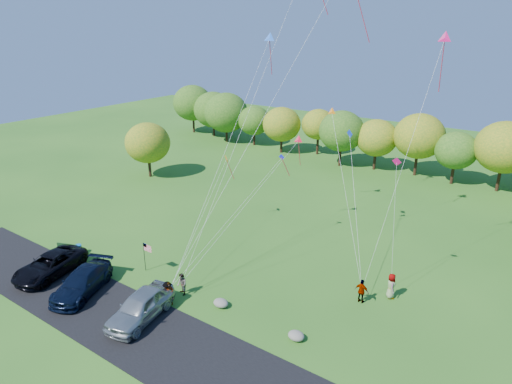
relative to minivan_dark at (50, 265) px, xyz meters
The scene contains 17 objects.
ground 10.60m from the minivan_dark, 18.13° to the left, with size 140.00×140.00×0.00m, color #2A611B.
asphalt_lane 10.10m from the minivan_dark, ahead, with size 44.00×6.00×0.06m, color black.
treeline 41.19m from the minivan_dark, 71.06° to the left, with size 75.97×28.00×8.32m.
minivan_dark is the anchor object (origin of this frame).
minivan_navy 4.26m from the minivan_dark, ahead, with size 2.35×5.77×1.68m, color black.
minivan_silver 10.15m from the minivan_dark, ahead, with size 2.22×5.53×1.88m, color #9BA2A5.
flyer_a 10.75m from the minivan_dark, 13.37° to the left, with size 0.64×0.42×1.75m, color #4C4C59.
flyer_b 11.01m from the minivan_dark, 20.78° to the left, with size 0.81×0.63×1.67m, color #4C4C59.
flyer_c 10.58m from the minivan_dark, 13.59° to the left, with size 1.12×0.64×1.74m, color #4C4C59.
flyer_d 23.69m from the minivan_dark, 26.10° to the left, with size 1.05×0.44×1.79m, color #4C4C59.
flyer_e 25.80m from the minivan_dark, 28.18° to the left, with size 0.93×0.60×1.90m, color #4C4C59.
park_bench 3.34m from the minivan_dark, 123.15° to the left, with size 1.85×0.97×1.06m.
trash_barrel 3.64m from the minivan_dark, 111.02° to the left, with size 0.55×0.55×0.82m, color #0A5BA4.
flag_assembly 7.51m from the minivan_dark, 39.22° to the left, with size 0.91×0.59×2.46m.
boulder_near 14.22m from the minivan_dark, 17.78° to the left, with size 1.12×0.88×0.56m, color gray.
boulder_far 20.06m from the minivan_dark, 12.39° to the left, with size 1.07×0.89×0.56m, color slate.
kites_aloft 27.69m from the minivan_dark, 51.34° to the left, with size 18.49×8.52×17.78m.
Camera 1 is at (20.96, -19.54, 18.53)m, focal length 32.00 mm.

